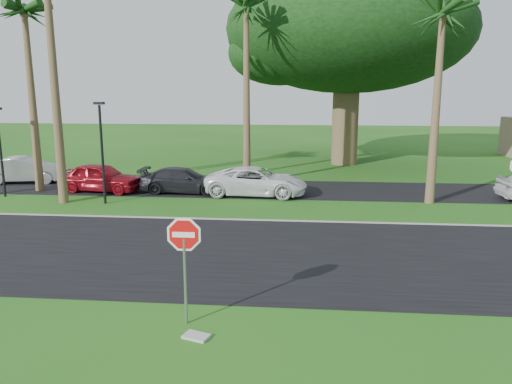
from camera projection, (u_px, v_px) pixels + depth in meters
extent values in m
plane|color=#1D5615|center=(193.00, 274.00, 14.29)|extent=(120.00, 120.00, 0.00)
cube|color=black|center=(206.00, 252.00, 16.23)|extent=(120.00, 8.00, 0.02)
cube|color=black|center=(244.00, 189.00, 26.47)|extent=(120.00, 5.00, 0.02)
cube|color=gray|center=(225.00, 219.00, 20.18)|extent=(120.00, 0.12, 0.06)
cylinder|color=gray|center=(185.00, 282.00, 11.11)|extent=(0.07, 0.07, 2.00)
cylinder|color=white|center=(184.00, 234.00, 10.89)|extent=(1.05, 0.02, 1.05)
cylinder|color=red|center=(184.00, 234.00, 10.89)|extent=(0.90, 0.02, 0.90)
cube|color=white|center=(184.00, 234.00, 10.89)|extent=(0.50, 0.02, 0.12)
cone|color=brown|center=(32.00, 103.00, 25.04)|extent=(0.44, 0.44, 9.00)
cone|color=brown|center=(54.00, 76.00, 22.12)|extent=(0.44, 0.44, 11.50)
cone|color=brown|center=(247.00, 97.00, 26.96)|extent=(0.44, 0.44, 9.50)
cone|color=brown|center=(436.00, 111.00, 22.36)|extent=(0.44, 0.44, 8.50)
cylinder|color=brown|center=(345.00, 121.00, 34.58)|extent=(1.80, 1.80, 6.00)
ellipsoid|color=black|center=(348.00, 31.00, 33.36)|extent=(16.50, 16.50, 8.25)
cylinder|color=black|center=(1.00, 154.00, 24.15)|extent=(0.12, 0.12, 4.20)
cylinder|color=black|center=(102.00, 155.00, 22.65)|extent=(0.12, 0.12, 4.50)
cube|color=black|center=(99.00, 103.00, 22.18)|extent=(0.45, 0.25, 0.12)
imported|color=#A5A7AC|center=(26.00, 170.00, 27.98)|extent=(4.62, 2.38, 1.45)
imported|color=maroon|center=(101.00, 178.00, 25.57)|extent=(4.49, 2.30, 1.46)
imported|color=black|center=(183.00, 181.00, 25.32)|extent=(4.34, 1.77, 1.26)
imported|color=white|center=(256.00, 182.00, 24.67)|extent=(5.14, 2.59, 1.39)
cube|color=#A7A89F|center=(196.00, 336.00, 10.66)|extent=(0.63, 0.51, 0.06)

